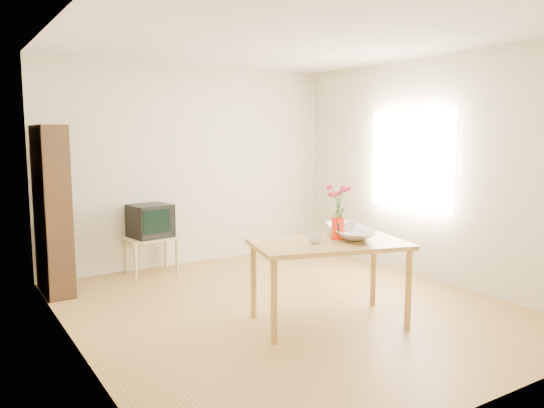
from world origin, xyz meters
TOP-DOWN VIEW (x-y plane):
  - room at (0.03, 0.00)m, footprint 4.50×4.50m
  - table at (0.06, -0.57)m, footprint 1.51×1.11m
  - tv_stand at (-0.70, 1.97)m, footprint 0.60×0.45m
  - bookshelf at (-1.85, 1.75)m, footprint 0.28×0.70m
  - pitcher at (0.21, -0.50)m, footprint 0.15×0.19m
  - flowers at (0.21, -0.50)m, footprint 0.23×0.23m
  - mug at (-0.09, -0.55)m, footprint 0.12×0.12m
  - bowl at (0.38, -0.46)m, footprint 0.72×0.72m
  - teacup_a at (0.34, -0.46)m, footprint 0.08×0.08m
  - teacup_b at (0.43, -0.44)m, footprint 0.10×0.10m
  - television at (-0.70, 1.98)m, footprint 0.52×0.49m

SIDE VIEW (x-z plane):
  - tv_stand at x=-0.70m, z-range 0.16..0.62m
  - table at x=0.06m, z-range 0.29..1.04m
  - television at x=-0.70m, z-range 0.46..0.86m
  - mug at x=-0.09m, z-range 0.75..0.84m
  - bookshelf at x=-1.85m, z-range -0.06..1.74m
  - pitcher at x=0.21m, z-range 0.74..0.94m
  - teacup_a at x=0.34m, z-range 0.92..0.99m
  - teacup_b at x=0.43m, z-range 0.92..1.00m
  - bowl at x=0.38m, z-range 0.75..1.26m
  - flowers at x=0.21m, z-range 0.94..1.27m
  - room at x=0.03m, z-range -0.95..3.55m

